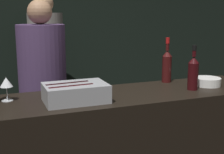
# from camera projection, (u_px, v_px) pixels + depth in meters

# --- Properties ---
(wall_back_chalkboard) EXTENTS (6.40, 0.06, 2.80)m
(wall_back_chalkboard) POSITION_uv_depth(u_px,v_px,m) (52.00, 30.00, 4.16)
(wall_back_chalkboard) COLOR black
(wall_back_chalkboard) RESTS_ON ground_plane
(ice_bin_with_bottles) EXTENTS (0.40, 0.27, 0.12)m
(ice_bin_with_bottles) POSITION_uv_depth(u_px,v_px,m) (75.00, 92.00, 1.99)
(ice_bin_with_bottles) COLOR #9EA0A5
(ice_bin_with_bottles) RESTS_ON bar_counter
(bowl_white) EXTENTS (0.20, 0.20, 0.06)m
(bowl_white) POSITION_uv_depth(u_px,v_px,m) (207.00, 81.00, 2.44)
(bowl_white) COLOR white
(bowl_white) RESTS_ON bar_counter
(wine_glass) EXTENTS (0.08, 0.08, 0.16)m
(wine_glass) POSITION_uv_depth(u_px,v_px,m) (6.00, 83.00, 1.99)
(wine_glass) COLOR silver
(wine_glass) RESTS_ON bar_counter
(red_wine_bottle_tall) EXTENTS (0.08, 0.08, 0.36)m
(red_wine_bottle_tall) POSITION_uv_depth(u_px,v_px,m) (167.00, 65.00, 2.54)
(red_wine_bottle_tall) COLOR #380F0F
(red_wine_bottle_tall) RESTS_ON bar_counter
(red_wine_bottle_black_foil) EXTENTS (0.08, 0.08, 0.33)m
(red_wine_bottle_black_foil) POSITION_uv_depth(u_px,v_px,m) (193.00, 72.00, 2.28)
(red_wine_bottle_black_foil) COLOR black
(red_wine_bottle_black_foil) RESTS_ON bar_counter
(person_in_hoodie) EXTENTS (0.41, 0.41, 1.73)m
(person_in_hoodie) POSITION_uv_depth(u_px,v_px,m) (43.00, 89.00, 2.76)
(person_in_hoodie) COLOR black
(person_in_hoodie) RESTS_ON ground_plane
(person_blond_tee) EXTENTS (0.40, 0.40, 1.83)m
(person_blond_tee) POSITION_uv_depth(u_px,v_px,m) (47.00, 65.00, 3.67)
(person_blond_tee) COLOR black
(person_blond_tee) RESTS_ON ground_plane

